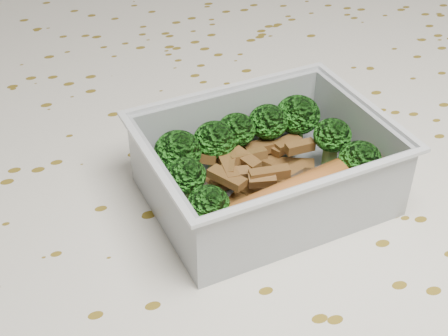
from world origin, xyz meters
name	(u,v)px	position (x,y,z in m)	size (l,w,h in m)	color
dining_table	(224,280)	(0.00, 0.00, 0.67)	(1.40, 0.90, 0.75)	brown
tablecloth	(224,234)	(0.00, 0.00, 0.72)	(1.46, 0.96, 0.19)	silver
lunch_container	(265,175)	(0.03, -0.01, 0.78)	(0.17, 0.14, 0.06)	#B7BEC4
broccoli_florets	(254,146)	(0.03, 0.01, 0.79)	(0.14, 0.11, 0.04)	#608C3F
meat_pile	(251,172)	(0.02, 0.00, 0.77)	(0.10, 0.07, 0.03)	brown
sausage	(295,197)	(0.03, -0.04, 0.78)	(0.14, 0.05, 0.03)	#B05F27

